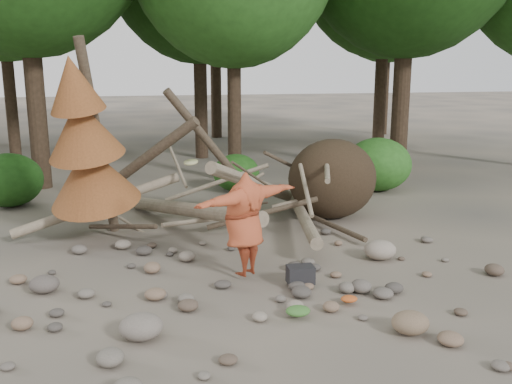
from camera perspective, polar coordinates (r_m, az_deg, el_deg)
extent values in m
plane|color=#514C44|center=(9.81, 1.36, -9.95)|extent=(120.00, 120.00, 0.00)
ellipsoid|color=#332619|center=(14.19, 7.64, 1.31)|extent=(2.20, 1.87, 1.98)
cylinder|color=gray|center=(12.96, -6.71, -1.77)|extent=(2.61, 5.11, 1.08)
cylinder|color=gray|center=(13.63, 0.61, 0.56)|extent=(3.18, 3.71, 1.90)
cylinder|color=brown|center=(13.61, -12.19, 2.40)|extent=(3.08, 1.91, 2.49)
cylinder|color=gray|center=(13.30, 4.63, -2.24)|extent=(1.13, 4.98, 0.43)
cylinder|color=brown|center=(13.86, -4.38, 4.51)|extent=(2.39, 1.03, 2.89)
cylinder|color=gray|center=(13.20, -15.52, -1.22)|extent=(3.71, 0.86, 1.20)
cylinder|color=#4C3F30|center=(12.79, -13.30, -3.39)|extent=(1.52, 1.70, 0.49)
cylinder|color=gray|center=(13.73, -2.02, 0.21)|extent=(1.57, 0.85, 0.69)
cylinder|color=#4C3F30|center=(14.48, 3.88, 2.47)|extent=(1.92, 1.25, 1.10)
cylinder|color=gray|center=(13.23, -7.88, 2.71)|extent=(0.37, 1.42, 0.85)
cylinder|color=#4C3F30|center=(13.25, 7.48, -3.25)|extent=(0.79, 2.54, 0.12)
cylinder|color=gray|center=(12.43, -5.52, -2.85)|extent=(1.78, 1.11, 0.29)
cylinder|color=#4C3F30|center=(12.73, -15.52, 5.15)|extent=(0.67, 1.13, 4.35)
cone|color=brown|center=(12.54, -16.13, 1.76)|extent=(2.06, 2.13, 1.86)
cone|color=brown|center=(12.20, -16.98, 6.17)|extent=(1.71, 1.78, 1.65)
cone|color=brown|center=(11.96, -17.79, 10.33)|extent=(1.23, 1.30, 1.41)
cylinder|color=#38281C|center=(18.54, -21.61, 14.07)|extent=(0.56, 0.56, 8.96)
cylinder|color=#38281C|center=(18.26, -2.21, 12.11)|extent=(0.44, 0.44, 7.14)
cylinder|color=#38281C|center=(20.72, 14.64, 15.00)|extent=(0.60, 0.60, 9.45)
cylinder|color=#38281C|center=(22.73, -23.62, 11.75)|extent=(0.42, 0.42, 7.56)
cylinder|color=#38281C|center=(23.15, -5.65, 13.94)|extent=(0.52, 0.52, 8.54)
cylinder|color=#38281C|center=(24.75, 12.49, 13.15)|extent=(0.50, 0.50, 8.12)
cylinder|color=#38281C|center=(29.59, -4.08, 13.92)|extent=(0.54, 0.54, 8.75)
cylinder|color=#38281C|center=(31.63, 12.86, 12.74)|extent=(0.46, 0.46, 7.84)
ellipsoid|color=#1A4612|center=(16.65, -23.50, 1.10)|extent=(1.80, 1.80, 1.44)
ellipsoid|color=#245819|center=(17.16, -1.99, 1.95)|extent=(1.40, 1.40, 1.12)
ellipsoid|color=#2D6920|center=(17.57, 12.09, 2.73)|extent=(2.00, 2.00, 1.60)
imported|color=#AE4627|center=(10.07, -1.16, -3.21)|extent=(2.29, 1.73, 1.87)
cylinder|color=tan|center=(9.90, -6.53, 2.99)|extent=(0.27, 0.27, 0.10)
cube|color=black|center=(10.01, 4.46, -8.55)|extent=(0.47, 0.31, 0.31)
ellipsoid|color=#386B2A|center=(8.86, 4.22, -12.07)|extent=(0.38, 0.32, 0.14)
ellipsoid|color=#AF4C1E|center=(9.43, 9.29, -10.78)|extent=(0.27, 0.22, 0.10)
ellipsoid|color=slate|center=(8.36, -11.42, -13.06)|extent=(0.62, 0.55, 0.37)
ellipsoid|color=#79624C|center=(8.65, 15.18, -12.50)|extent=(0.55, 0.49, 0.33)
ellipsoid|color=gray|center=(11.55, 12.30, -5.67)|extent=(0.64, 0.57, 0.38)
ellipsoid|color=#584F4A|center=(10.36, -20.42, -8.63)|extent=(0.50, 0.45, 0.30)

